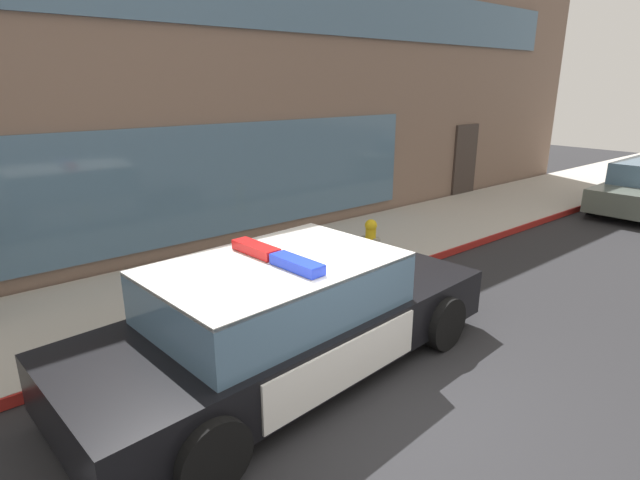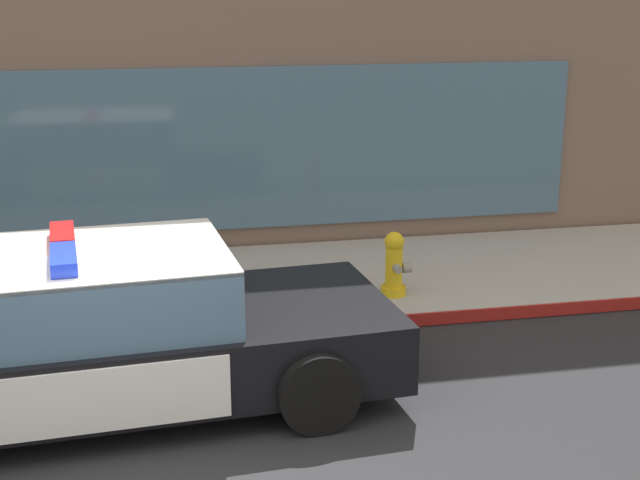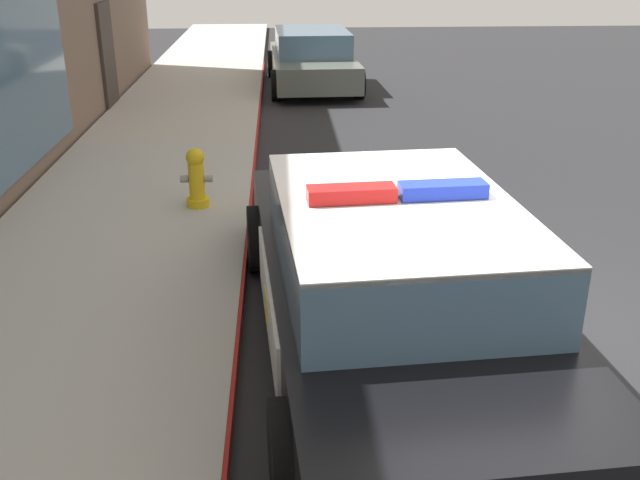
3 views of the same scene
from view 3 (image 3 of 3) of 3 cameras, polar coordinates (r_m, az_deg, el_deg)
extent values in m
plane|color=#262628|center=(6.59, 15.22, -6.80)|extent=(48.00, 48.00, 0.00)
cube|color=#B2ADA3|center=(6.50, -19.55, -7.04)|extent=(48.00, 2.90, 0.15)
cube|color=maroon|center=(6.24, -6.46, -7.03)|extent=(28.80, 0.04, 0.14)
cube|color=#382D28|center=(14.99, -16.53, 13.69)|extent=(1.00, 0.08, 2.10)
cube|color=black|center=(5.89, 5.33, -4.21)|extent=(5.23, 2.29, 0.60)
cube|color=silver|center=(7.29, 2.61, 2.70)|extent=(1.87, 2.00, 0.05)
cube|color=silver|center=(4.33, 10.64, -12.84)|extent=(1.56, 1.98, 0.05)
cube|color=silver|center=(5.67, -4.11, -5.26)|extent=(2.14, 0.19, 0.51)
cube|color=silver|center=(6.08, 14.55, -3.98)|extent=(2.14, 0.19, 0.51)
cube|color=yellow|center=(5.67, -4.27, -5.27)|extent=(0.22, 0.03, 0.26)
cube|color=slate|center=(5.47, 6.01, 0.17)|extent=(2.77, 1.92, 0.60)
cube|color=silver|center=(5.37, 6.13, 3.03)|extent=(2.77, 1.92, 0.04)
cube|color=red|center=(5.27, 2.50, 3.70)|extent=(0.25, 0.67, 0.11)
cube|color=blue|center=(5.43, 9.73, 3.96)|extent=(0.25, 0.67, 0.11)
cylinder|color=black|center=(7.36, -4.88, 0.11)|extent=(0.69, 0.27, 0.68)
cylinder|color=black|center=(7.67, 9.59, 0.83)|extent=(0.69, 0.27, 0.68)
cylinder|color=black|center=(4.44, -2.51, -16.64)|extent=(0.69, 0.27, 0.68)
cylinder|color=black|center=(4.94, 20.98, -13.75)|extent=(0.69, 0.27, 0.68)
cylinder|color=gold|center=(8.92, -9.66, 3.00)|extent=(0.28, 0.28, 0.10)
cylinder|color=gold|center=(8.83, -9.78, 4.68)|extent=(0.19, 0.19, 0.45)
sphere|color=gold|center=(8.75, -9.91, 6.49)|extent=(0.22, 0.22, 0.22)
cylinder|color=gray|center=(8.73, -9.94, 6.98)|extent=(0.06, 0.06, 0.05)
cylinder|color=gray|center=(8.81, -8.85, 4.85)|extent=(0.09, 0.10, 0.09)
cylinder|color=gray|center=(8.84, -10.73, 4.79)|extent=(0.09, 0.10, 0.09)
cylinder|color=gray|center=(8.98, -9.68, 4.87)|extent=(0.10, 0.12, 0.12)
cube|color=#596056|center=(17.13, -0.63, 13.67)|extent=(4.54, 1.95, 0.56)
cube|color=slate|center=(17.06, -0.64, 15.43)|extent=(2.38, 1.69, 0.56)
cylinder|color=black|center=(18.57, -3.85, 13.82)|extent=(0.65, 0.22, 0.64)
cylinder|color=black|center=(18.70, 1.82, 13.92)|extent=(0.65, 0.22, 0.64)
cylinder|color=black|center=(15.66, -3.53, 12.18)|extent=(0.65, 0.22, 0.64)
cylinder|color=black|center=(15.81, 3.14, 12.29)|extent=(0.65, 0.22, 0.64)
camera|label=1|loc=(5.47, 65.84, 10.31)|focal=28.12mm
camera|label=2|loc=(9.97, 55.55, 15.53)|focal=51.16mm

